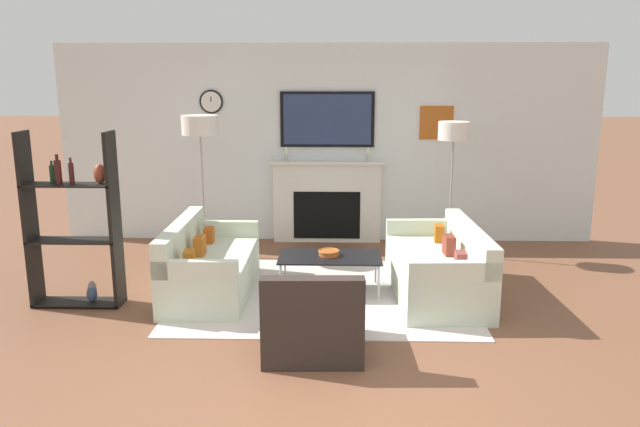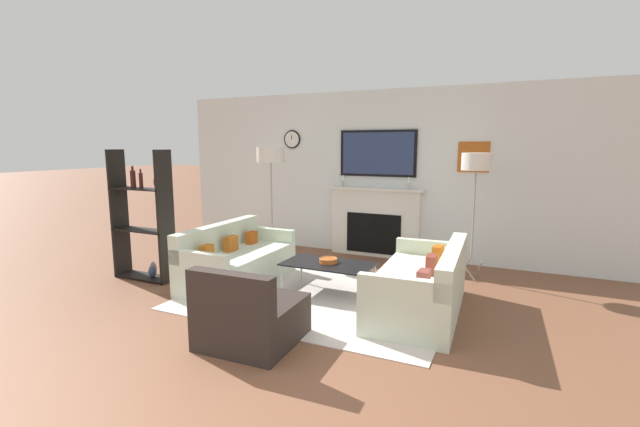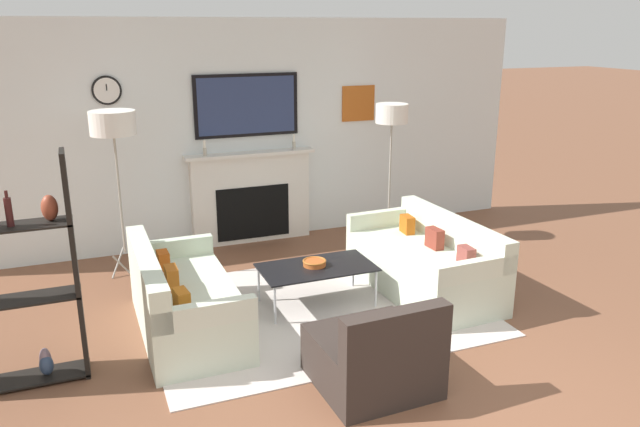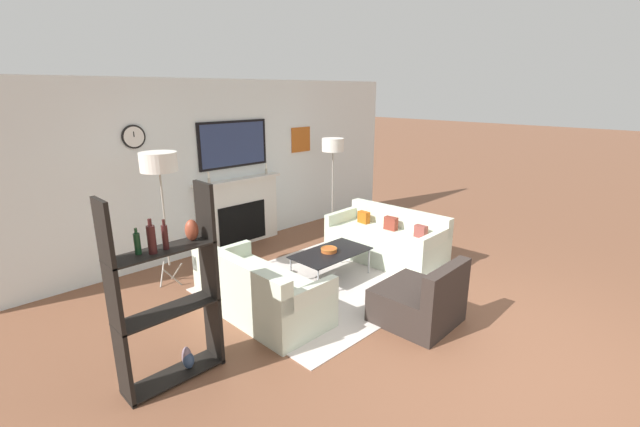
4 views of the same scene
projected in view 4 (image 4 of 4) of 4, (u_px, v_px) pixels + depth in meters
name	position (u px, v px, depth m)	size (l,w,h in m)	color
ground_plane	(507.00, 357.00, 4.22)	(60.00, 60.00, 0.00)	brown
fireplace_wall	(234.00, 172.00, 7.04)	(7.37, 0.28, 2.70)	white
area_rug	(332.00, 282.00, 5.85)	(3.07, 2.39, 0.01)	beige
couch_left	(259.00, 292.00, 4.94)	(0.82, 1.68, 0.77)	silver
couch_right	(387.00, 241.00, 6.60)	(0.93, 1.80, 0.75)	silver
armchair	(420.00, 302.00, 4.78)	(0.85, 0.85, 0.76)	#312824
coffee_table	(331.00, 254.00, 5.86)	(1.09, 0.60, 0.40)	black
decorative_bowl	(329.00, 250.00, 5.85)	(0.23, 0.23, 0.06)	#C15A26
floor_lamp_left	(159.00, 164.00, 5.35)	(0.46, 0.46, 1.80)	#9E998E
floor_lamp_right	(333.00, 147.00, 7.51)	(0.39, 0.39, 1.73)	#9E998E
shelf_unit	(169.00, 295.00, 3.70)	(0.89, 0.28, 1.76)	black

